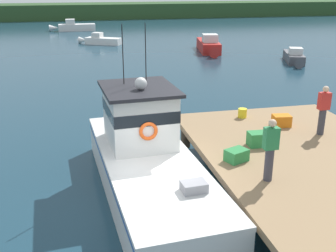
{
  "coord_description": "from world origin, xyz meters",
  "views": [
    {
      "loc": [
        -1.63,
        -9.71,
        5.98
      ],
      "look_at": [
        1.2,
        2.73,
        1.4
      ],
      "focal_mm": 43.35,
      "sensor_mm": 36.0,
      "label": 1
    }
  ],
  "objects_px": {
    "moored_boat_off_the_point": "(100,40)",
    "crate_single_far": "(258,139)",
    "deckhand_by_the_boat": "(323,109)",
    "deckhand_further_back": "(270,149)",
    "moored_boat_near_channel": "(209,46)",
    "moored_boat_outer_mooring": "(294,57)",
    "moored_boat_far_right": "(74,27)",
    "crate_stack_mid_dock": "(237,155)",
    "bait_bucket": "(242,113)",
    "main_fishing_boat": "(145,157)",
    "crate_single_by_cleat": "(281,121)"
  },
  "relations": [
    {
      "from": "deckhand_by_the_boat",
      "to": "deckhand_further_back",
      "type": "distance_m",
      "value": 4.12
    },
    {
      "from": "crate_single_by_cleat",
      "to": "deckhand_further_back",
      "type": "distance_m",
      "value": 4.37
    },
    {
      "from": "moored_boat_off_the_point",
      "to": "moored_boat_outer_mooring",
      "type": "xyz_separation_m",
      "value": [
        13.99,
        -13.01,
        0.02
      ]
    },
    {
      "from": "crate_single_far",
      "to": "moored_boat_near_channel",
      "type": "xyz_separation_m",
      "value": [
        6.38,
        24.01,
        -0.87
      ]
    },
    {
      "from": "main_fishing_boat",
      "to": "moored_boat_far_right",
      "type": "xyz_separation_m",
      "value": [
        -1.81,
        42.74,
        -0.51
      ]
    },
    {
      "from": "moored_boat_near_channel",
      "to": "moored_boat_far_right",
      "type": "bearing_deg",
      "value": 121.37
    },
    {
      "from": "deckhand_by_the_boat",
      "to": "moored_boat_outer_mooring",
      "type": "height_order",
      "value": "deckhand_by_the_boat"
    },
    {
      "from": "main_fishing_boat",
      "to": "crate_single_by_cleat",
      "type": "height_order",
      "value": "main_fishing_boat"
    },
    {
      "from": "deckhand_by_the_boat",
      "to": "moored_boat_off_the_point",
      "type": "height_order",
      "value": "deckhand_by_the_boat"
    },
    {
      "from": "moored_boat_off_the_point",
      "to": "crate_single_far",
      "type": "bearing_deg",
      "value": -84.87
    },
    {
      "from": "crate_stack_mid_dock",
      "to": "deckhand_by_the_boat",
      "type": "bearing_deg",
      "value": 21.42
    },
    {
      "from": "crate_single_by_cleat",
      "to": "moored_boat_off_the_point",
      "type": "bearing_deg",
      "value": 98.42
    },
    {
      "from": "crate_single_by_cleat",
      "to": "moored_boat_outer_mooring",
      "type": "relative_size",
      "value": 0.13
    },
    {
      "from": "crate_stack_mid_dock",
      "to": "deckhand_by_the_boat",
      "type": "distance_m",
      "value": 3.82
    },
    {
      "from": "main_fishing_boat",
      "to": "moored_boat_outer_mooring",
      "type": "bearing_deg",
      "value": 49.74
    },
    {
      "from": "deckhand_by_the_boat",
      "to": "moored_boat_far_right",
      "type": "xyz_separation_m",
      "value": [
        -7.7,
        42.64,
        -1.56
      ]
    },
    {
      "from": "bait_bucket",
      "to": "moored_boat_far_right",
      "type": "distance_m",
      "value": 40.88
    },
    {
      "from": "main_fishing_boat",
      "to": "crate_single_far",
      "type": "distance_m",
      "value": 3.49
    },
    {
      "from": "crate_stack_mid_dock",
      "to": "crate_single_by_cleat",
      "type": "bearing_deg",
      "value": 42.38
    },
    {
      "from": "deckhand_by_the_boat",
      "to": "moored_boat_near_channel",
      "type": "height_order",
      "value": "deckhand_by_the_boat"
    },
    {
      "from": "bait_bucket",
      "to": "moored_boat_far_right",
      "type": "height_order",
      "value": "bait_bucket"
    },
    {
      "from": "crate_stack_mid_dock",
      "to": "crate_single_far",
      "type": "bearing_deg",
      "value": 40.44
    },
    {
      "from": "deckhand_further_back",
      "to": "moored_boat_near_channel",
      "type": "distance_m",
      "value": 27.17
    },
    {
      "from": "bait_bucket",
      "to": "deckhand_by_the_boat",
      "type": "relative_size",
      "value": 0.21
    },
    {
      "from": "crate_single_by_cleat",
      "to": "moored_boat_far_right",
      "type": "distance_m",
      "value": 42.19
    },
    {
      "from": "moored_boat_near_channel",
      "to": "crate_single_far",
      "type": "bearing_deg",
      "value": -104.88
    },
    {
      "from": "crate_stack_mid_dock",
      "to": "moored_boat_outer_mooring",
      "type": "bearing_deg",
      "value": 56.56
    },
    {
      "from": "crate_single_far",
      "to": "moored_boat_outer_mooring",
      "type": "bearing_deg",
      "value": 57.62
    },
    {
      "from": "bait_bucket",
      "to": "moored_boat_off_the_point",
      "type": "height_order",
      "value": "bait_bucket"
    },
    {
      "from": "deckhand_further_back",
      "to": "moored_boat_off_the_point",
      "type": "height_order",
      "value": "deckhand_further_back"
    },
    {
      "from": "bait_bucket",
      "to": "moored_boat_near_channel",
      "type": "relative_size",
      "value": 0.05
    },
    {
      "from": "crate_single_far",
      "to": "moored_boat_outer_mooring",
      "type": "xyz_separation_m",
      "value": [
        11.23,
        17.71,
        -1.01
      ]
    },
    {
      "from": "crate_stack_mid_dock",
      "to": "moored_boat_near_channel",
      "type": "distance_m",
      "value": 26.02
    },
    {
      "from": "main_fishing_boat",
      "to": "crate_single_by_cleat",
      "type": "distance_m",
      "value": 5.15
    },
    {
      "from": "moored_boat_off_the_point",
      "to": "crate_single_by_cleat",
      "type": "bearing_deg",
      "value": -81.58
    },
    {
      "from": "deckhand_further_back",
      "to": "moored_boat_off_the_point",
      "type": "bearing_deg",
      "value": 93.55
    },
    {
      "from": "crate_single_by_cleat",
      "to": "moored_boat_off_the_point",
      "type": "relative_size",
      "value": 0.14
    },
    {
      "from": "deckhand_further_back",
      "to": "moored_boat_far_right",
      "type": "distance_m",
      "value": 45.54
    },
    {
      "from": "moored_boat_far_right",
      "to": "moored_boat_off_the_point",
      "type": "height_order",
      "value": "moored_boat_far_right"
    },
    {
      "from": "crate_single_far",
      "to": "moored_boat_far_right",
      "type": "relative_size",
      "value": 0.11
    },
    {
      "from": "bait_bucket",
      "to": "moored_boat_near_channel",
      "type": "distance_m",
      "value": 22.13
    },
    {
      "from": "crate_stack_mid_dock",
      "to": "deckhand_further_back",
      "type": "relative_size",
      "value": 0.37
    },
    {
      "from": "crate_stack_mid_dock",
      "to": "moored_boat_near_channel",
      "type": "bearing_deg",
      "value": 73.38
    },
    {
      "from": "crate_stack_mid_dock",
      "to": "moored_boat_far_right",
      "type": "relative_size",
      "value": 0.11
    },
    {
      "from": "deckhand_by_the_boat",
      "to": "moored_boat_outer_mooring",
      "type": "distance_m",
      "value": 19.42
    },
    {
      "from": "bait_bucket",
      "to": "moored_boat_near_channel",
      "type": "bearing_deg",
      "value": 74.86
    },
    {
      "from": "crate_single_far",
      "to": "moored_boat_outer_mooring",
      "type": "relative_size",
      "value": 0.13
    },
    {
      "from": "deckhand_by_the_boat",
      "to": "crate_single_far",
      "type": "bearing_deg",
      "value": -169.1
    },
    {
      "from": "bait_bucket",
      "to": "moored_boat_outer_mooring",
      "type": "bearing_deg",
      "value": 54.76
    },
    {
      "from": "moored_boat_outer_mooring",
      "to": "moored_boat_near_channel",
      "type": "height_order",
      "value": "moored_boat_near_channel"
    }
  ]
}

